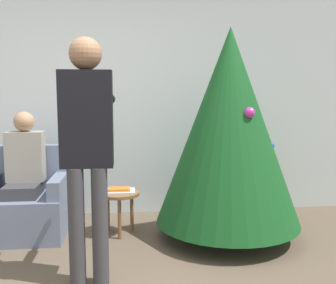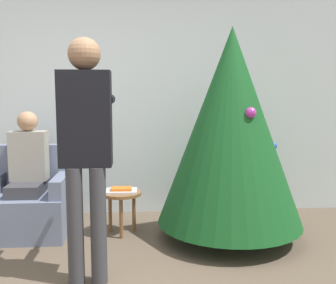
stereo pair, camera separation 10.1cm
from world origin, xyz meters
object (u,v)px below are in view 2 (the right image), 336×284
object	(u,v)px
side_stool	(122,198)
christmas_tree	(231,127)
armchair	(30,203)
person_standing	(86,138)
person_seated	(27,168)

from	to	relation	value
side_stool	christmas_tree	bearing A→B (deg)	-10.73
armchair	person_standing	xyz separation A→B (m)	(0.73, -1.08, 0.79)
christmas_tree	side_stool	size ratio (longest dim) A/B	4.72
armchair	person_seated	size ratio (longest dim) A/B	0.71
christmas_tree	person_seated	bearing A→B (deg)	172.40
christmas_tree	side_stool	distance (m)	1.30
armchair	person_standing	bearing A→B (deg)	-56.01
person_seated	christmas_tree	bearing A→B (deg)	-7.60
person_seated	person_standing	distance (m)	1.35
person_seated	side_stool	size ratio (longest dim) A/B	2.87
person_standing	person_seated	bearing A→B (deg)	124.57
armchair	person_standing	distance (m)	1.52
christmas_tree	armchair	distance (m)	2.16
person_seated	side_stool	bearing A→B (deg)	-4.00
christmas_tree	person_standing	xyz separation A→B (m)	(-1.26, -0.79, -0.00)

